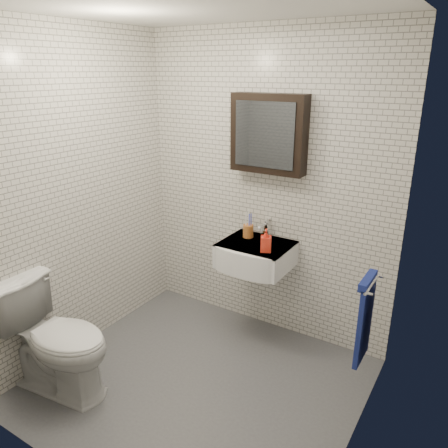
% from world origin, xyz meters
% --- Properties ---
extents(ground, '(2.20, 2.00, 0.01)m').
position_xyz_m(ground, '(0.00, 0.00, 0.01)').
color(ground, '#4F5157').
rests_on(ground, ground).
extents(room_shell, '(2.22, 2.02, 2.51)m').
position_xyz_m(room_shell, '(0.00, 0.00, 1.47)').
color(room_shell, silver).
rests_on(room_shell, ground).
extents(washbasin, '(0.55, 0.50, 0.20)m').
position_xyz_m(washbasin, '(0.05, 0.73, 0.76)').
color(washbasin, white).
rests_on(washbasin, room_shell).
extents(faucet, '(0.06, 0.20, 0.15)m').
position_xyz_m(faucet, '(0.05, 0.93, 0.92)').
color(faucet, silver).
rests_on(faucet, washbasin).
extents(mirror_cabinet, '(0.60, 0.15, 0.60)m').
position_xyz_m(mirror_cabinet, '(0.05, 0.93, 1.70)').
color(mirror_cabinet, black).
rests_on(mirror_cabinet, room_shell).
extents(towel_rail, '(0.09, 0.30, 0.58)m').
position_xyz_m(towel_rail, '(1.04, 0.35, 0.72)').
color(towel_rail, silver).
rests_on(towel_rail, room_shell).
extents(toothbrush_cup, '(0.11, 0.11, 0.24)m').
position_xyz_m(toothbrush_cup, '(-0.07, 0.86, 0.91)').
color(toothbrush_cup, '#AB622A').
rests_on(toothbrush_cup, washbasin).
extents(soap_bottle, '(0.11, 0.11, 0.18)m').
position_xyz_m(soap_bottle, '(0.19, 0.67, 0.94)').
color(soap_bottle, orange).
rests_on(soap_bottle, washbasin).
extents(toilet, '(0.86, 0.55, 0.83)m').
position_xyz_m(toilet, '(-0.80, -0.54, 0.41)').
color(toilet, white).
rests_on(toilet, ground).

